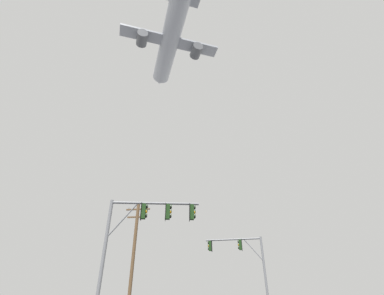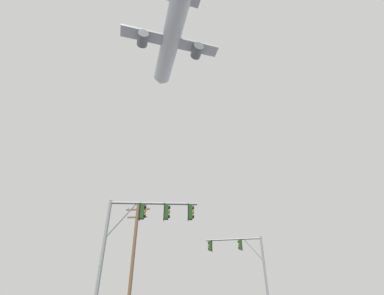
{
  "view_description": "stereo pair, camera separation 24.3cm",
  "coord_description": "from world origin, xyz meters",
  "px_view_note": "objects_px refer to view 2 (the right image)",
  "views": [
    {
      "loc": [
        1.02,
        -6.19,
        1.3
      ],
      "look_at": [
        -2.33,
        19.64,
        15.83
      ],
      "focal_mm": 24.56,
      "sensor_mm": 36.0,
      "label": 1
    },
    {
      "loc": [
        1.26,
        -6.16,
        1.3
      ],
      "look_at": [
        -2.33,
        19.64,
        15.83
      ],
      "focal_mm": 24.56,
      "sensor_mm": 36.0,
      "label": 2
    }
  ],
  "objects_px": {
    "signal_pole_near": "(143,225)",
    "airplane": "(170,42)",
    "utility_pole": "(134,250)",
    "signal_pole_far": "(242,254)"
  },
  "relations": [
    {
      "from": "signal_pole_near",
      "to": "airplane",
      "type": "distance_m",
      "value": 56.75
    },
    {
      "from": "utility_pole",
      "to": "airplane",
      "type": "bearing_deg",
      "value": 98.92
    },
    {
      "from": "signal_pole_far",
      "to": "airplane",
      "type": "height_order",
      "value": "airplane"
    },
    {
      "from": "utility_pole",
      "to": "signal_pole_far",
      "type": "bearing_deg",
      "value": 22.74
    },
    {
      "from": "airplane",
      "to": "utility_pole",
      "type": "bearing_deg",
      "value": -81.08
    },
    {
      "from": "utility_pole",
      "to": "airplane",
      "type": "height_order",
      "value": "airplane"
    },
    {
      "from": "signal_pole_far",
      "to": "utility_pole",
      "type": "xyz_separation_m",
      "value": [
        -9.22,
        -3.87,
        0.04
      ]
    },
    {
      "from": "utility_pole",
      "to": "airplane",
      "type": "xyz_separation_m",
      "value": [
        -3.02,
        19.22,
        50.12
      ]
    },
    {
      "from": "signal_pole_near",
      "to": "utility_pole",
      "type": "distance_m",
      "value": 7.99
    },
    {
      "from": "utility_pole",
      "to": "airplane",
      "type": "distance_m",
      "value": 53.77
    }
  ]
}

